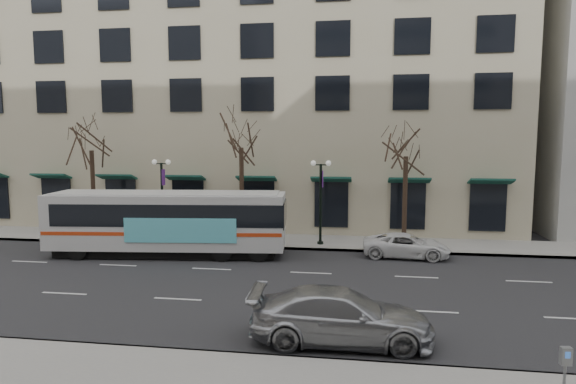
% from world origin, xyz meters
% --- Properties ---
extents(ground, '(160.00, 160.00, 0.00)m').
position_xyz_m(ground, '(0.00, 0.00, 0.00)').
color(ground, black).
rests_on(ground, ground).
extents(sidewalk_far, '(80.00, 4.00, 0.15)m').
position_xyz_m(sidewalk_far, '(5.00, 9.00, 0.07)').
color(sidewalk_far, gray).
rests_on(sidewalk_far, ground).
extents(building_hotel, '(40.00, 20.00, 24.00)m').
position_xyz_m(building_hotel, '(-2.00, 21.00, 12.00)').
color(building_hotel, tan).
rests_on(building_hotel, ground).
extents(tree_far_left, '(3.60, 3.60, 8.34)m').
position_xyz_m(tree_far_left, '(-10.00, 8.80, 6.70)').
color(tree_far_left, black).
rests_on(tree_far_left, ground).
extents(tree_far_mid, '(3.60, 3.60, 8.55)m').
position_xyz_m(tree_far_mid, '(0.00, 8.80, 6.91)').
color(tree_far_mid, black).
rests_on(tree_far_mid, ground).
extents(tree_far_right, '(3.60, 3.60, 8.06)m').
position_xyz_m(tree_far_right, '(10.00, 8.80, 6.42)').
color(tree_far_right, black).
rests_on(tree_far_right, ground).
extents(lamp_post_left, '(1.22, 0.45, 5.21)m').
position_xyz_m(lamp_post_left, '(-4.99, 8.20, 2.94)').
color(lamp_post_left, black).
rests_on(lamp_post_left, ground).
extents(lamp_post_right, '(1.22, 0.45, 5.21)m').
position_xyz_m(lamp_post_right, '(5.01, 8.20, 2.94)').
color(lamp_post_right, black).
rests_on(lamp_post_right, ground).
extents(city_bus, '(13.34, 4.19, 3.56)m').
position_xyz_m(city_bus, '(-3.18, 4.78, 1.94)').
color(city_bus, silver).
rests_on(city_bus, ground).
extents(silver_car, '(5.93, 2.59, 1.70)m').
position_xyz_m(silver_car, '(6.71, -5.47, 0.85)').
color(silver_car, '#A6A8AD').
rests_on(silver_car, ground).
extents(white_pickup, '(4.81, 2.44, 1.30)m').
position_xyz_m(white_pickup, '(9.89, 6.20, 0.65)').
color(white_pickup, white).
rests_on(white_pickup, ground).
extents(pay_station, '(0.27, 0.19, 1.19)m').
position_xyz_m(pay_station, '(12.37, -8.11, 1.01)').
color(pay_station, gray).
rests_on(pay_station, sidewalk_near).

